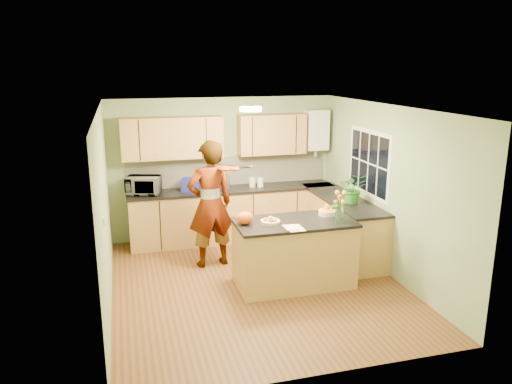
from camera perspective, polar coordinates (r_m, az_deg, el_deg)
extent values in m
plane|color=brown|center=(7.26, 0.05, -10.47)|extent=(4.50, 4.50, 0.00)
cube|color=silver|center=(6.61, 0.05, 9.59)|extent=(4.00, 4.50, 0.02)
cube|color=gray|center=(8.96, -3.76, 2.76)|extent=(4.00, 0.02, 2.50)
cube|color=gray|center=(4.81, 7.22, -7.76)|extent=(4.00, 0.02, 2.50)
cube|color=gray|center=(6.61, -16.93, -2.09)|extent=(0.02, 4.50, 2.50)
cube|color=gray|center=(7.59, 14.77, 0.17)|extent=(0.02, 4.50, 2.50)
cube|color=#B08446|center=(8.90, -2.66, -2.64)|extent=(3.60, 0.60, 0.90)
cube|color=black|center=(8.76, -2.68, 0.28)|extent=(3.64, 0.62, 0.04)
cube|color=#B08446|center=(8.40, 9.77, -3.88)|extent=(0.60, 2.20, 0.90)
cube|color=black|center=(8.26, 9.84, -0.79)|extent=(0.62, 2.24, 0.04)
cube|color=silver|center=(8.98, -3.11, 2.46)|extent=(3.60, 0.02, 0.52)
cube|color=#B08446|center=(8.56, -9.54, 6.12)|extent=(1.70, 0.34, 0.70)
cube|color=#B08446|center=(8.90, 1.80, 6.62)|extent=(1.20, 0.34, 0.70)
cube|color=white|center=(9.19, 6.89, 7.09)|extent=(0.40, 0.30, 0.72)
cylinder|color=#B4B5B9|center=(9.25, 6.82, 4.63)|extent=(0.06, 0.06, 0.20)
cube|color=white|center=(8.04, 12.75, 3.25)|extent=(0.01, 1.30, 1.05)
cube|color=black|center=(8.03, 12.73, 3.25)|extent=(0.01, 1.18, 0.92)
cube|color=white|center=(6.02, -16.93, -3.19)|extent=(0.02, 0.09, 0.09)
cylinder|color=#FFEABF|center=(6.90, -0.62, 9.46)|extent=(0.30, 0.30, 0.06)
cylinder|color=white|center=(6.90, -0.62, 9.71)|extent=(0.10, 0.10, 0.02)
cube|color=#B08446|center=(7.10, 4.35, -7.13)|extent=(1.61, 0.81, 0.91)
cube|color=black|center=(6.94, 4.42, -3.49)|extent=(1.65, 0.85, 0.04)
cylinder|color=beige|center=(6.82, 1.65, -3.42)|extent=(0.27, 0.27, 0.04)
cylinder|color=beige|center=(7.25, 8.13, -2.34)|extent=(0.25, 0.25, 0.07)
cylinder|color=silver|center=(6.96, 9.60, -2.46)|extent=(0.11, 0.11, 0.22)
ellipsoid|color=#F65414|center=(6.76, -1.31, -2.99)|extent=(0.24, 0.21, 0.17)
cube|color=white|center=(6.63, 4.48, -4.12)|extent=(0.21, 0.29, 0.01)
imported|color=tan|center=(7.63, -5.25, -1.40)|extent=(0.79, 0.59, 1.97)
imported|color=white|center=(8.54, -12.74, 0.75)|extent=(0.63, 0.51, 0.30)
cube|color=navy|center=(8.59, -7.48, 0.82)|extent=(0.34, 0.30, 0.23)
cylinder|color=#B4B5B9|center=(8.70, -3.57, 1.12)|extent=(0.18, 0.18, 0.24)
sphere|color=black|center=(8.66, -3.59, 2.18)|extent=(0.09, 0.09, 0.09)
cylinder|color=beige|center=(8.85, -0.44, 1.15)|extent=(0.14, 0.14, 0.17)
cylinder|color=white|center=(8.85, 0.50, 1.12)|extent=(0.13, 0.13, 0.16)
imported|color=#2E7A28|center=(7.90, 11.02, 0.43)|extent=(0.54, 0.50, 0.48)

